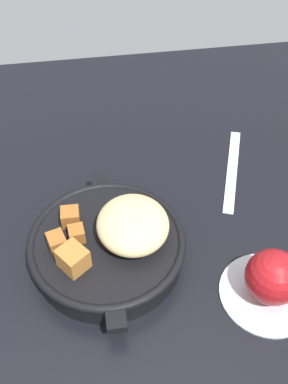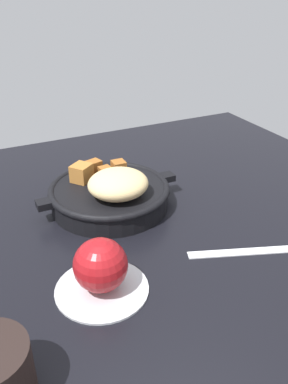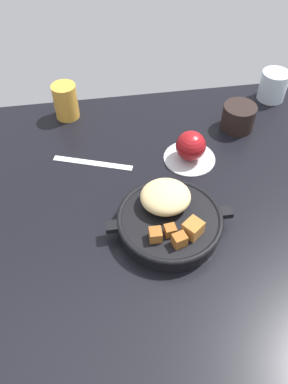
# 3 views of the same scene
# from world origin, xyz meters

# --- Properties ---
(ground_plane) EXTENTS (0.97, 0.85, 0.02)m
(ground_plane) POSITION_xyz_m (0.00, 0.00, -0.01)
(ground_plane) COLOR black
(cast_iron_skillet) EXTENTS (0.26, 0.21, 0.08)m
(cast_iron_skillet) POSITION_xyz_m (0.04, -0.06, 0.03)
(cast_iron_skillet) COLOR black
(cast_iron_skillet) RESTS_ON ground_plane
(saucer_plate) EXTENTS (0.12, 0.12, 0.01)m
(saucer_plate) POSITION_xyz_m (0.13, 0.14, 0.00)
(saucer_plate) COLOR #B7BABF
(saucer_plate) RESTS_ON ground_plane
(red_apple) EXTENTS (0.07, 0.07, 0.07)m
(red_apple) POSITION_xyz_m (0.13, 0.14, 0.04)
(red_apple) COLOR maroon
(red_apple) RESTS_ON saucer_plate
(butter_knife) EXTENTS (0.19, 0.08, 0.00)m
(butter_knife) POSITION_xyz_m (-0.10, 0.16, 0.00)
(butter_knife) COLOR silver
(butter_knife) RESTS_ON ground_plane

